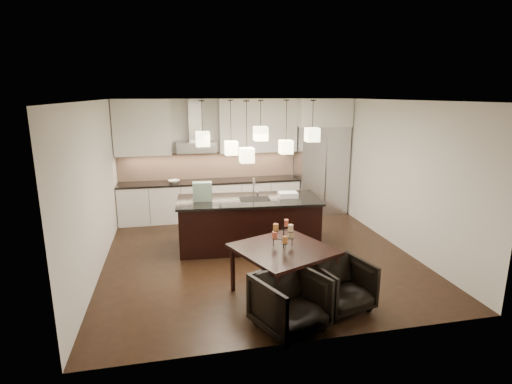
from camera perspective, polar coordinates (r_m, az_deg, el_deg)
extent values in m
cube|color=black|center=(7.53, 0.32, -8.97)|extent=(5.50, 5.50, 0.02)
cube|color=white|center=(6.94, 0.35, 13.03)|extent=(5.50, 5.50, 0.02)
cube|color=silver|center=(9.77, -3.16, 4.94)|extent=(5.50, 0.02, 2.80)
cube|color=silver|center=(4.54, 7.88, -5.69)|extent=(5.50, 0.02, 2.80)
cube|color=silver|center=(7.06, -22.12, 0.47)|extent=(0.02, 5.50, 2.80)
cube|color=silver|center=(8.14, 19.69, 2.35)|extent=(0.02, 5.50, 2.80)
cube|color=#B7B7BA|center=(10.00, 9.20, 3.11)|extent=(1.20, 0.72, 2.15)
cube|color=silver|center=(9.84, 9.52, 11.14)|extent=(1.26, 0.72, 0.65)
cube|color=silver|center=(9.57, -6.47, -1.19)|extent=(4.21, 0.62, 0.88)
cube|color=black|center=(9.46, -6.54, 1.50)|extent=(4.21, 0.66, 0.04)
cube|color=#D5A88C|center=(9.69, -6.78, 3.81)|extent=(4.21, 0.02, 0.63)
cube|color=silver|center=(9.39, -15.96, 8.85)|extent=(1.25, 0.35, 1.25)
cube|color=silver|center=(9.59, 0.27, 9.46)|extent=(1.85, 0.35, 1.25)
cube|color=#B7B7BA|center=(9.35, -8.55, 6.39)|extent=(0.90, 0.52, 0.24)
cube|color=#B7B7BA|center=(9.40, -8.73, 10.10)|extent=(0.30, 0.28, 0.96)
imported|color=silver|center=(9.36, -11.64, 1.50)|extent=(0.33, 0.33, 0.06)
cube|color=black|center=(7.75, -1.05, -4.58)|extent=(2.68, 1.24, 0.92)
cube|color=black|center=(7.61, -1.07, -1.14)|extent=(2.77, 1.33, 0.04)
cube|color=#175236|center=(7.50, -7.67, 0.08)|extent=(0.37, 0.21, 0.36)
cube|color=silver|center=(7.72, 4.59, -0.41)|extent=(0.37, 0.28, 0.10)
cylinder|color=#D4B183|center=(5.86, 5.04, -6.07)|extent=(0.10, 0.10, 0.10)
cylinder|color=#DB5E46|center=(5.82, 2.70, -6.15)|extent=(0.10, 0.10, 0.10)
cylinder|color=#B06B30|center=(5.65, 4.17, -6.82)|extent=(0.10, 0.10, 0.10)
cylinder|color=#DB5E46|center=(5.85, 4.29, -4.43)|extent=(0.10, 0.10, 0.10)
cylinder|color=#B06B30|center=(5.66, 2.85, -5.04)|extent=(0.10, 0.10, 0.10)
cylinder|color=#D4B183|center=(5.64, 4.97, -5.16)|extent=(0.10, 0.10, 0.10)
imported|color=black|center=(5.21, 4.89, -15.41)|extent=(1.04, 1.05, 0.73)
imported|color=black|center=(5.78, 12.09, -12.85)|extent=(0.89, 0.91, 0.68)
cube|color=#FFF1AC|center=(7.30, -7.62, 7.51)|extent=(0.24, 0.24, 0.26)
cube|color=#FFF1AC|center=(7.77, -3.57, 6.29)|extent=(0.24, 0.24, 0.26)
cube|color=#FFF1AC|center=(7.49, 0.66, 8.35)|extent=(0.24, 0.24, 0.26)
cube|color=#FFF1AC|center=(7.87, 4.29, 6.43)|extent=(0.24, 0.24, 0.26)
cube|color=#FFF1AC|center=(7.73, 8.02, 8.10)|extent=(0.24, 0.24, 0.26)
cube|color=#FFF1AC|center=(7.13, -1.33, 5.27)|extent=(0.24, 0.24, 0.26)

